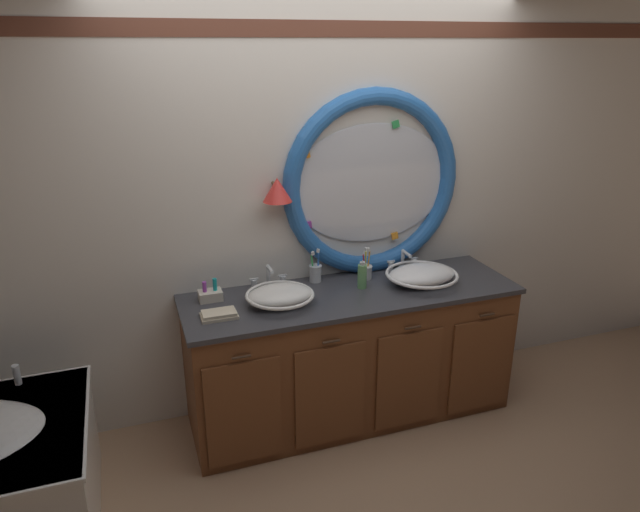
{
  "coord_description": "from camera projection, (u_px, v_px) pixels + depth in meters",
  "views": [
    {
      "loc": [
        -1.14,
        -2.69,
        2.25
      ],
      "look_at": [
        -0.11,
        0.25,
        1.1
      ],
      "focal_mm": 32.54,
      "sensor_mm": 36.0,
      "label": 1
    }
  ],
  "objects": [
    {
      "name": "faucet_set_left",
      "position": [
        269.0,
        279.0,
        3.5
      ],
      "size": [
        0.23,
        0.12,
        0.15
      ],
      "color": "silver",
      "rests_on": "vanity_counter"
    },
    {
      "name": "toiletry_basket",
      "position": [
        210.0,
        295.0,
        3.34
      ],
      "size": [
        0.13,
        0.1,
        0.13
      ],
      "color": "beige",
      "rests_on": "vanity_counter"
    },
    {
      "name": "folded_hand_towel",
      "position": [
        219.0,
        315.0,
        3.14
      ],
      "size": [
        0.2,
        0.12,
        0.04
      ],
      "color": "beige",
      "rests_on": "vanity_counter"
    },
    {
      "name": "ground_plane",
      "position": [
        350.0,
        437.0,
        3.52
      ],
      "size": [
        14.0,
        14.0,
        0.0
      ],
      "primitive_type": "plane",
      "color": "tan"
    },
    {
      "name": "sink_basin_right",
      "position": [
        422.0,
        275.0,
        3.56
      ],
      "size": [
        0.45,
        0.45,
        0.12
      ],
      "color": "white",
      "rests_on": "vanity_counter"
    },
    {
      "name": "toothbrush_holder_left",
      "position": [
        315.0,
        272.0,
        3.6
      ],
      "size": [
        0.08,
        0.08,
        0.21
      ],
      "color": "silver",
      "rests_on": "vanity_counter"
    },
    {
      "name": "faucet_set_right",
      "position": [
        403.0,
        262.0,
        3.79
      ],
      "size": [
        0.22,
        0.13,
        0.14
      ],
      "color": "silver",
      "rests_on": "vanity_counter"
    },
    {
      "name": "back_wall_assembly",
      "position": [
        324.0,
        203.0,
        3.59
      ],
      "size": [
        6.4,
        0.26,
        2.6
      ],
      "color": "silver",
      "rests_on": "ground_plane"
    },
    {
      "name": "toothbrush_holder_right",
      "position": [
        365.0,
        271.0,
        3.64
      ],
      "size": [
        0.09,
        0.09,
        0.21
      ],
      "color": "silver",
      "rests_on": "vanity_counter"
    },
    {
      "name": "vanity_counter",
      "position": [
        350.0,
        354.0,
        3.61
      ],
      "size": [
        2.02,
        0.65,
        0.85
      ],
      "color": "brown",
      "rests_on": "ground_plane"
    },
    {
      "name": "sink_basin_left",
      "position": [
        280.0,
        295.0,
        3.28
      ],
      "size": [
        0.39,
        0.39,
        0.11
      ],
      "color": "white",
      "rests_on": "vanity_counter"
    },
    {
      "name": "soap_dispenser",
      "position": [
        362.0,
        276.0,
        3.49
      ],
      "size": [
        0.06,
        0.06,
        0.18
      ],
      "color": "#6BAD66",
      "rests_on": "vanity_counter"
    }
  ]
}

